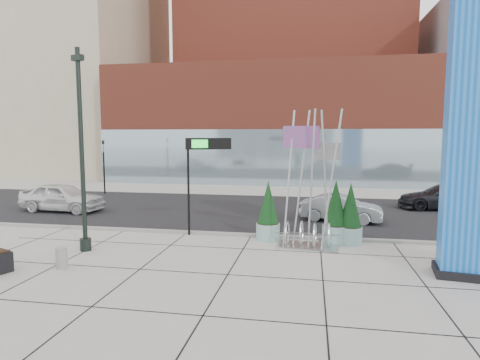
% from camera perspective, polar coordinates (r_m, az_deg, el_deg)
% --- Properties ---
extents(ground, '(160.00, 160.00, 0.00)m').
position_cam_1_polar(ground, '(14.36, -4.92, -11.72)').
color(ground, '#9E9991').
rests_on(ground, ground).
extents(street_asphalt, '(80.00, 12.00, 0.02)m').
position_cam_1_polar(street_asphalt, '(23.87, 1.32, -4.38)').
color(street_asphalt, black).
rests_on(street_asphalt, ground).
extents(curb_edge, '(80.00, 0.30, 0.12)m').
position_cam_1_polar(curb_edge, '(18.08, -1.61, -7.70)').
color(curb_edge, gray).
rests_on(curb_edge, ground).
extents(tower_podium, '(34.00, 10.00, 11.00)m').
position_cam_1_polar(tower_podium, '(40.27, 6.49, 7.79)').
color(tower_podium, '#973D2B').
rests_on(tower_podium, ground).
extents(tower_glass_front, '(34.00, 0.60, 5.00)m').
position_cam_1_polar(tower_glass_front, '(35.52, 5.94, 3.15)').
color(tower_glass_front, '#8CA5B2').
rests_on(tower_glass_front, ground).
extents(building_beige_left, '(18.00, 20.00, 34.00)m').
position_cam_1_polar(building_beige_left, '(57.08, -22.66, 18.56)').
color(building_beige_left, tan).
rests_on(building_beige_left, ground).
extents(lamp_post, '(0.52, 0.42, 7.69)m').
position_cam_1_polar(lamp_post, '(16.38, -21.50, 1.35)').
color(lamp_post, black).
rests_on(lamp_post, ground).
extents(public_art_sculpture, '(2.52, 1.44, 5.48)m').
position_cam_1_polar(public_art_sculpture, '(16.21, 9.77, -4.45)').
color(public_art_sculpture, '#B8BBBD').
rests_on(public_art_sculpture, ground).
extents(concrete_bollard, '(0.38, 0.38, 0.73)m').
position_cam_1_polar(concrete_bollard, '(14.93, -24.03, -10.07)').
color(concrete_bollard, gray).
rests_on(concrete_bollard, ground).
extents(overhead_street_sign, '(1.94, 1.01, 4.34)m').
position_cam_1_polar(overhead_street_sign, '(17.60, -5.11, 3.98)').
color(overhead_street_sign, black).
rests_on(overhead_street_sign, ground).
extents(round_planter_east, '(1.06, 1.06, 2.65)m').
position_cam_1_polar(round_planter_east, '(17.11, 13.41, -4.59)').
color(round_planter_east, '#8CBDB5').
rests_on(round_planter_east, ground).
extents(round_planter_mid, '(1.01, 1.01, 2.53)m').
position_cam_1_polar(round_planter_mid, '(17.17, 15.41, -4.80)').
color(round_planter_mid, '#8CBDB5').
rests_on(round_planter_mid, ground).
extents(round_planter_west, '(1.02, 1.02, 2.54)m').
position_cam_1_polar(round_planter_west, '(17.18, 4.01, -4.56)').
color(round_planter_west, '#8CBDB5').
rests_on(round_planter_west, ground).
extents(car_white_west, '(5.04, 2.29, 1.68)m').
position_cam_1_polar(car_white_west, '(25.79, -23.97, -2.26)').
color(car_white_west, silver).
rests_on(car_white_west, ground).
extents(car_silver_mid, '(4.34, 2.20, 1.36)m').
position_cam_1_polar(car_silver_mid, '(21.48, 14.17, -3.95)').
color(car_silver_mid, '#9A9DA1').
rests_on(car_silver_mid, ground).
extents(car_dark_east, '(5.30, 2.42, 1.50)m').
position_cam_1_polar(car_dark_east, '(27.12, 26.97, -2.19)').
color(car_dark_east, black).
rests_on(car_dark_east, ground).
extents(traffic_signal, '(0.15, 0.18, 4.10)m').
position_cam_1_polar(traffic_signal, '(32.26, -18.80, 2.18)').
color(traffic_signal, black).
rests_on(traffic_signal, ground).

